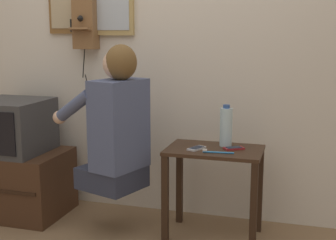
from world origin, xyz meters
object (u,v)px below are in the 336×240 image
(cell_phone_held, at_px, (197,148))
(toothbrush, at_px, (216,152))
(television, at_px, (11,126))
(wall_phone_antique, at_px, (85,22))
(water_bottle, at_px, (226,127))
(cell_phone_spare, at_px, (234,148))
(person, at_px, (116,124))

(cell_phone_held, relative_size, toothbrush, 0.73)
(toothbrush, bearing_deg, television, 80.66)
(wall_phone_antique, height_order, cell_phone_held, wall_phone_antique)
(television, xyz_separation_m, toothbrush, (1.49, -0.09, -0.06))
(cell_phone_held, height_order, water_bottle, water_bottle)
(cell_phone_held, height_order, toothbrush, toothbrush)
(wall_phone_antique, height_order, toothbrush, wall_phone_antique)
(cell_phone_spare, relative_size, toothbrush, 0.72)
(person, distance_m, cell_phone_spare, 0.76)
(wall_phone_antique, relative_size, cell_phone_held, 5.70)
(person, bearing_deg, water_bottle, -52.48)
(cell_phone_spare, bearing_deg, toothbrush, -68.29)
(television, xyz_separation_m, cell_phone_held, (1.35, -0.03, -0.06))
(television, bearing_deg, wall_phone_antique, 34.87)
(person, xyz_separation_m, cell_phone_spare, (0.72, 0.16, -0.15))
(person, relative_size, cell_phone_held, 6.70)
(toothbrush, bearing_deg, cell_phone_spare, -40.35)
(person, distance_m, toothbrush, 0.65)
(cell_phone_spare, height_order, water_bottle, water_bottle)
(cell_phone_spare, relative_size, water_bottle, 0.51)
(water_bottle, xyz_separation_m, toothbrush, (-0.02, -0.20, -0.12))
(water_bottle, bearing_deg, cell_phone_held, -139.44)
(water_bottle, height_order, toothbrush, water_bottle)
(television, bearing_deg, cell_phone_spare, 1.35)
(cell_phone_held, xyz_separation_m, water_bottle, (0.16, 0.14, 0.12))
(cell_phone_held, bearing_deg, toothbrush, -0.57)
(cell_phone_held, xyz_separation_m, cell_phone_spare, (0.22, 0.07, 0.00))
(wall_phone_antique, bearing_deg, water_bottle, -10.96)
(cell_phone_held, bearing_deg, water_bottle, 63.87)
(television, distance_m, toothbrush, 1.49)
(cell_phone_spare, distance_m, toothbrush, 0.15)
(television, xyz_separation_m, wall_phone_antique, (0.45, 0.31, 0.72))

